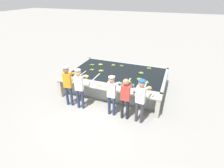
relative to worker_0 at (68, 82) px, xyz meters
name	(u,v)px	position (x,y,z in m)	size (l,w,h in m)	color
ground_plane	(104,107)	(1.42, 0.32, -1.08)	(80.00, 80.00, 0.00)	gray
wash_tank	(118,80)	(1.42, 2.12, -0.65)	(4.56, 2.74, 0.87)	gray
work_ledge	(105,92)	(1.42, 0.54, -0.46)	(4.56, 0.45, 0.87)	#B7B2A3
worker_0	(68,82)	(0.00, 0.00, 0.00)	(0.46, 0.74, 1.75)	navy
worker_1	(79,85)	(0.55, -0.03, -0.01)	(0.47, 0.74, 1.74)	navy
worker_2	(112,92)	(1.91, 0.01, -0.07)	(0.42, 0.72, 1.66)	navy
worker_3	(126,95)	(2.46, -0.03, -0.07)	(0.43, 0.72, 1.68)	#1E2328
worker_4	(141,97)	(3.01, -0.05, -0.01)	(0.46, 0.74, 1.74)	#38383D
banana_bunch_floating_0	(92,70)	(0.13, 1.91, -0.19)	(0.24, 0.24, 0.08)	#8CB738
banana_bunch_floating_1	(128,82)	(2.19, 1.27, -0.19)	(0.28, 0.27, 0.08)	#93BC3D
banana_bunch_floating_2	(101,71)	(0.59, 1.95, -0.19)	(0.28, 0.28, 0.08)	#9EC642
banana_bunch_floating_3	(149,68)	(2.75, 3.10, -0.19)	(0.26, 0.26, 0.08)	#9EC642
banana_bunch_floating_4	(101,64)	(0.23, 2.71, -0.19)	(0.28, 0.28, 0.08)	#9EC642
banana_bunch_floating_5	(113,65)	(0.90, 2.87, -0.19)	(0.25, 0.25, 0.08)	#9EC642
banana_bunch_floating_6	(146,83)	(2.91, 1.45, -0.19)	(0.28, 0.28, 0.08)	#9EC642
banana_bunch_floating_7	(141,73)	(2.49, 2.39, -0.19)	(0.28, 0.28, 0.08)	#7FAD33
banana_bunch_floating_8	(92,65)	(-0.17, 2.51, -0.19)	(0.25, 0.25, 0.08)	#8CB738
banana_bunch_floating_9	(149,88)	(3.13, 1.03, -0.19)	(0.28, 0.27, 0.08)	#93BC3D
banana_bunch_floating_10	(122,66)	(1.35, 2.92, -0.19)	(0.23, 0.23, 0.08)	#75A333
banana_bunch_floating_11	(139,79)	(2.57, 1.71, -0.19)	(0.28, 0.28, 0.08)	#7FAD33
banana_bunch_ledge_0	(107,87)	(1.53, 0.48, -0.19)	(0.26, 0.28, 0.08)	#7FAD33
banana_bunch_ledge_1	(100,85)	(1.17, 0.53, -0.19)	(0.28, 0.28, 0.08)	#75A333
knife_0	(137,92)	(2.72, 0.58, -0.20)	(0.24, 0.29, 0.02)	silver
knife_1	(154,96)	(3.41, 0.54, -0.20)	(0.24, 0.29, 0.02)	silver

